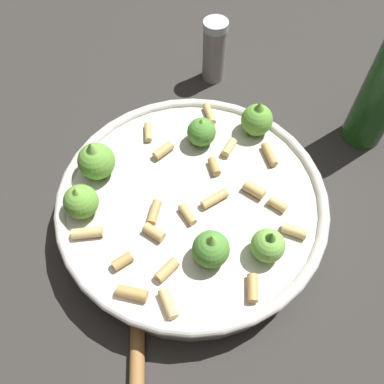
# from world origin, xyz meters

# --- Properties ---
(ground_plane) EXTENTS (2.40, 2.40, 0.00)m
(ground_plane) POSITION_xyz_m (0.00, 0.00, 0.00)
(ground_plane) COLOR #2D2B28
(cooking_pan) EXTENTS (0.32, 0.32, 0.11)m
(cooking_pan) POSITION_xyz_m (-0.00, 0.00, 0.03)
(cooking_pan) COLOR beige
(cooking_pan) RESTS_ON ground
(pepper_shaker) EXTENTS (0.04, 0.04, 0.10)m
(pepper_shaker) POSITION_xyz_m (0.24, 0.12, 0.05)
(pepper_shaker) COLOR gray
(pepper_shaker) RESTS_ON ground
(wooden_spoon) EXTENTS (0.22, 0.17, 0.02)m
(wooden_spoon) POSITION_xyz_m (-0.18, -0.06, 0.01)
(wooden_spoon) COLOR olive
(wooden_spoon) RESTS_ON ground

